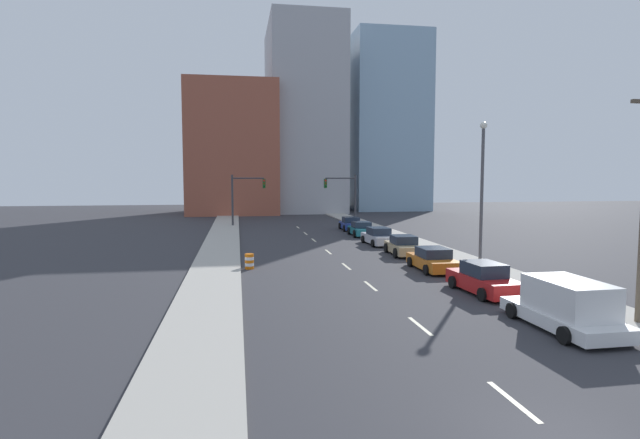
% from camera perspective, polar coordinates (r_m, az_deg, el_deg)
% --- Properties ---
extents(sidewalk_left, '(3.08, 102.77, 0.13)m').
position_cam_1_polar(sidewalk_left, '(60.93, -10.70, -0.59)').
color(sidewalk_left, '#ADA89E').
rests_on(sidewalk_left, ground).
extents(sidewalk_right, '(3.08, 102.77, 0.13)m').
position_cam_1_polar(sidewalk_right, '(62.75, 4.51, -0.37)').
color(sidewalk_right, '#ADA89E').
rests_on(sidewalk_right, ground).
extents(lane_stripe_at_2m, '(0.16, 2.40, 0.01)m').
position_cam_1_polar(lane_stripe_at_2m, '(14.35, 21.17, -18.76)').
color(lane_stripe_at_2m, beige).
rests_on(lane_stripe_at_2m, ground).
extents(lane_stripe_at_9m, '(0.16, 2.40, 0.01)m').
position_cam_1_polar(lane_stripe_at_9m, '(19.89, 11.37, -11.84)').
color(lane_stripe_at_9m, beige).
rests_on(lane_stripe_at_9m, ground).
extents(lane_stripe_at_16m, '(0.16, 2.40, 0.01)m').
position_cam_1_polar(lane_stripe_at_16m, '(26.53, 5.80, -7.56)').
color(lane_stripe_at_16m, beige).
rests_on(lane_stripe_at_16m, ground).
extents(lane_stripe_at_22m, '(0.16, 2.40, 0.01)m').
position_cam_1_polar(lane_stripe_at_22m, '(32.15, 3.02, -5.37)').
color(lane_stripe_at_22m, beige).
rests_on(lane_stripe_at_22m, ground).
extents(lane_stripe_at_28m, '(0.16, 2.40, 0.01)m').
position_cam_1_polar(lane_stripe_at_28m, '(38.36, 0.95, -3.71)').
color(lane_stripe_at_28m, beige).
rests_on(lane_stripe_at_28m, ground).
extents(lane_stripe_at_35m, '(0.16, 2.40, 0.01)m').
position_cam_1_polar(lane_stripe_at_35m, '(45.54, -0.72, -2.37)').
color(lane_stripe_at_35m, beige).
rests_on(lane_stripe_at_35m, ground).
extents(lane_stripe_at_41m, '(0.16, 2.40, 0.01)m').
position_cam_1_polar(lane_stripe_at_41m, '(51.01, -1.66, -1.60)').
color(lane_stripe_at_41m, beige).
rests_on(lane_stripe_at_41m, ground).
extents(lane_stripe_at_47m, '(0.16, 2.40, 0.01)m').
position_cam_1_polar(lane_stripe_at_47m, '(57.34, -2.53, -0.90)').
color(lane_stripe_at_47m, beige).
rests_on(lane_stripe_at_47m, ground).
extents(building_brick_left, '(14.00, 16.00, 20.41)m').
position_cam_1_polar(building_brick_left, '(82.57, -9.97, 7.85)').
color(building_brick_left, '#9E513D').
rests_on(building_brick_left, ground).
extents(building_office_center, '(12.00, 20.00, 31.48)m').
position_cam_1_polar(building_office_center, '(87.78, -1.92, 11.35)').
color(building_office_center, '#A8A8AD').
rests_on(building_office_center, ground).
extents(building_glass_right, '(13.00, 20.00, 30.61)m').
position_cam_1_polar(building_glass_right, '(94.72, 6.94, 10.57)').
color(building_glass_right, '#8CADC6').
rests_on(building_glass_right, ground).
extents(traffic_signal_left, '(3.99, 0.35, 6.04)m').
position_cam_1_polar(traffic_signal_left, '(59.07, -8.90, 2.99)').
color(traffic_signal_left, '#38383D').
rests_on(traffic_signal_left, ground).
extents(traffic_signal_right, '(3.99, 0.35, 6.04)m').
position_cam_1_polar(traffic_signal_right, '(60.49, 3.03, 3.08)').
color(traffic_signal_right, '#38383D').
rests_on(traffic_signal_right, ground).
extents(traffic_barrel, '(0.56, 0.56, 0.95)m').
position_cam_1_polar(traffic_barrel, '(31.48, -8.08, -4.76)').
color(traffic_barrel, orange).
rests_on(traffic_barrel, ground).
extents(street_lamp, '(0.44, 0.44, 9.17)m').
position_cam_1_polar(street_lamp, '(33.23, 18.03, 3.86)').
color(street_lamp, '#4C4C51').
rests_on(street_lamp, ground).
extents(box_truck_white, '(2.52, 5.24, 1.90)m').
position_cam_1_polar(box_truck_white, '(20.92, 26.35, -8.86)').
color(box_truck_white, silver).
rests_on(box_truck_white, ground).
extents(sedan_red, '(2.20, 4.66, 1.54)m').
position_cam_1_polar(sedan_red, '(25.86, 18.19, -6.54)').
color(sedan_red, red).
rests_on(sedan_red, ground).
extents(sedan_orange, '(2.19, 4.58, 1.40)m').
position_cam_1_polar(sedan_orange, '(31.49, 12.80, -4.53)').
color(sedan_orange, orange).
rests_on(sedan_orange, ground).
extents(sedan_tan, '(2.29, 4.37, 1.44)m').
position_cam_1_polar(sedan_tan, '(37.22, 9.52, -3.01)').
color(sedan_tan, tan).
rests_on(sedan_tan, ground).
extents(sedan_silver, '(2.23, 4.68, 1.47)m').
position_cam_1_polar(sedan_silver, '(42.71, 6.71, -1.98)').
color(sedan_silver, '#B2B2BC').
rests_on(sedan_silver, ground).
extents(sedan_teal, '(2.23, 4.54, 1.40)m').
position_cam_1_polar(sedan_teal, '(49.04, 4.74, -1.11)').
color(sedan_teal, '#196B75').
rests_on(sedan_teal, ground).
extents(sedan_blue, '(2.26, 4.35, 1.44)m').
position_cam_1_polar(sedan_blue, '(54.20, 3.54, -0.53)').
color(sedan_blue, navy).
rests_on(sedan_blue, ground).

